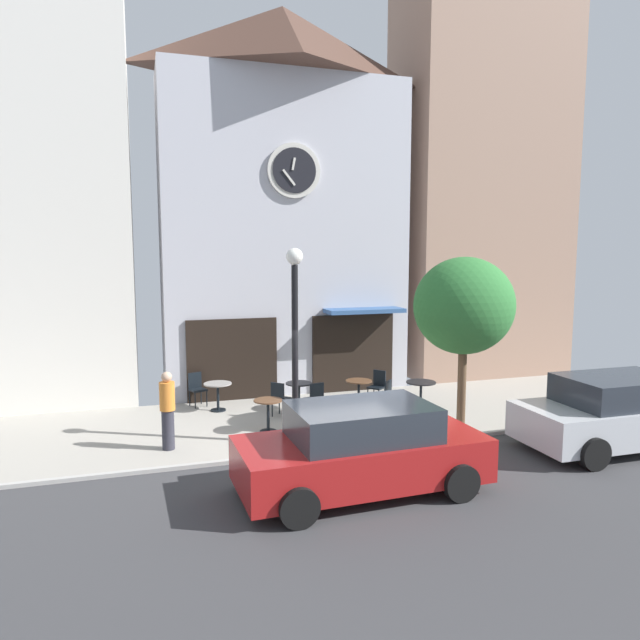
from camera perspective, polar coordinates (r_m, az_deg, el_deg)
ground_plane at (r=11.67m, az=3.83°, el=-14.23°), size 24.41×11.57×0.13m
clock_building at (r=17.63m, az=-3.60°, el=12.04°), size 7.23×3.53×11.21m
neighbor_building_left at (r=18.35m, az=-28.90°, el=11.61°), size 6.66×4.03×11.93m
neighbor_building_right at (r=21.00m, az=15.64°, el=14.89°), size 5.62×3.13×14.41m
street_lamp at (r=12.33m, az=-2.50°, el=-2.58°), size 0.36×0.36×4.24m
street_tree at (r=13.57m, az=14.10°, el=1.33°), size 2.35×2.12×4.05m
cafe_table_center at (r=15.41m, az=-10.10°, el=-6.94°), size 0.73×0.73×0.74m
cafe_table_leftmost at (r=13.48m, az=-5.18°, el=-8.88°), size 0.66×0.66×0.77m
cafe_table_near_door at (r=15.26m, az=-2.10°, el=-7.03°), size 0.70×0.70×0.73m
cafe_table_rightmost at (r=15.37m, az=3.87°, el=-6.83°), size 0.70×0.70×0.77m
cafe_table_near_curb at (r=15.58m, az=9.98°, el=-6.72°), size 0.79×0.79×0.73m
cafe_chair_facing_wall at (r=14.65m, az=-4.03°, el=-7.58°), size 0.57×0.57×0.90m
cafe_chair_outer at (r=16.01m, az=-12.15°, el=-6.46°), size 0.51×0.51×0.90m
cafe_chair_near_lamp at (r=14.58m, az=-0.49°, el=-7.62°), size 0.47×0.47×0.90m
cafe_chair_curbside at (r=14.90m, az=6.42°, el=-7.36°), size 0.57×0.57×0.90m
cafe_chair_under_awning at (r=16.03m, az=5.76°, el=-6.33°), size 0.56×0.56×0.90m
pedestrian_orange at (r=12.63m, az=-14.89°, el=-8.57°), size 0.36×0.36×1.67m
parked_car_red at (r=10.21m, az=4.15°, el=-12.67°), size 4.35×2.13×1.55m
parked_car_silver at (r=13.88m, az=27.48°, el=-8.16°), size 4.32×2.06×1.55m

